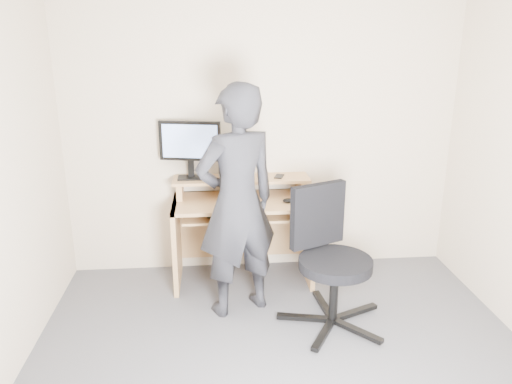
{
  "coord_description": "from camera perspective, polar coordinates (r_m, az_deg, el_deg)",
  "views": [
    {
      "loc": [
        -0.44,
        -2.62,
        2.13
      ],
      "look_at": [
        -0.12,
        1.05,
        0.95
      ],
      "focal_mm": 35.0,
      "sensor_mm": 36.0,
      "label": 1
    }
  ],
  "objects": [
    {
      "name": "person",
      "position": [
        3.77,
        -2.18,
        -1.24
      ],
      "size": [
        0.78,
        0.66,
        1.81
      ],
      "primitive_type": "imported",
      "rotation": [
        0.0,
        0.0,
        3.56
      ],
      "color": "black",
      "rests_on": "ground"
    },
    {
      "name": "desk",
      "position": [
        4.45,
        -1.6,
        -3.1
      ],
      "size": [
        1.2,
        0.6,
        0.91
      ],
      "color": "tan",
      "rests_on": "ground"
    },
    {
      "name": "smartphone",
      "position": [
        4.42,
        2.66,
        1.8
      ],
      "size": [
        0.11,
        0.15,
        0.01
      ],
      "primitive_type": "cube",
      "rotation": [
        0.0,
        0.0,
        -0.34
      ],
      "color": "black",
      "rests_on": "desk"
    },
    {
      "name": "travel_mug",
      "position": [
        4.35,
        -1.21,
        2.81
      ],
      "size": [
        0.09,
        0.09,
        0.2
      ],
      "primitive_type": "cylinder",
      "rotation": [
        0.0,
        0.0,
        -0.07
      ],
      "color": "#B6B5BA",
      "rests_on": "desk"
    },
    {
      "name": "ground",
      "position": [
        3.4,
        3.79,
        -21.01
      ],
      "size": [
        3.5,
        3.5,
        0.0
      ],
      "primitive_type": "plane",
      "color": "#545459",
      "rests_on": "ground"
    },
    {
      "name": "mouse",
      "position": [
        4.24,
        3.71,
        -0.99
      ],
      "size": [
        0.1,
        0.07,
        0.04
      ],
      "primitive_type": "ellipsoid",
      "rotation": [
        0.0,
        0.0,
        -0.1
      ],
      "color": "black",
      "rests_on": "desk"
    },
    {
      "name": "headphones",
      "position": [
        4.44,
        -3.24,
        1.89
      ],
      "size": [
        0.18,
        0.18,
        0.06
      ],
      "primitive_type": "torus",
      "rotation": [
        0.26,
        0.0,
        0.17
      ],
      "color": "silver",
      "rests_on": "desk"
    },
    {
      "name": "office_chair",
      "position": [
        3.78,
        8.33,
        -6.91
      ],
      "size": [
        0.82,
        0.81,
        1.03
      ],
      "rotation": [
        0.0,
        0.0,
        0.42
      ],
      "color": "black",
      "rests_on": "ground"
    },
    {
      "name": "external_drive",
      "position": [
        4.37,
        -3.63,
        2.87
      ],
      "size": [
        0.1,
        0.14,
        0.2
      ],
      "primitive_type": "cube",
      "rotation": [
        0.0,
        0.0,
        0.26
      ],
      "color": "black",
      "rests_on": "desk"
    },
    {
      "name": "monitor",
      "position": [
        4.33,
        -7.55,
        5.39
      ],
      "size": [
        0.53,
        0.15,
        0.51
      ],
      "rotation": [
        0.0,
        0.0,
        -0.21
      ],
      "color": "black",
      "rests_on": "desk"
    },
    {
      "name": "charger",
      "position": [
        4.31,
        -5.69,
        1.49
      ],
      "size": [
        0.05,
        0.05,
        0.03
      ],
      "primitive_type": "cube",
      "rotation": [
        0.0,
        0.0,
        -0.12
      ],
      "color": "black",
      "rests_on": "desk"
    },
    {
      "name": "back_wall",
      "position": [
        4.48,
        0.72,
        6.43
      ],
      "size": [
        3.5,
        0.02,
        2.5
      ],
      "primitive_type": "cube",
      "color": "#BEAE97",
      "rests_on": "ground"
    },
    {
      "name": "keyboard",
      "position": [
        4.24,
        -2.41,
        -2.44
      ],
      "size": [
        0.48,
        0.25,
        0.03
      ],
      "primitive_type": "cube",
      "rotation": [
        0.0,
        0.0,
        -0.16
      ],
      "color": "black",
      "rests_on": "desk"
    }
  ]
}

